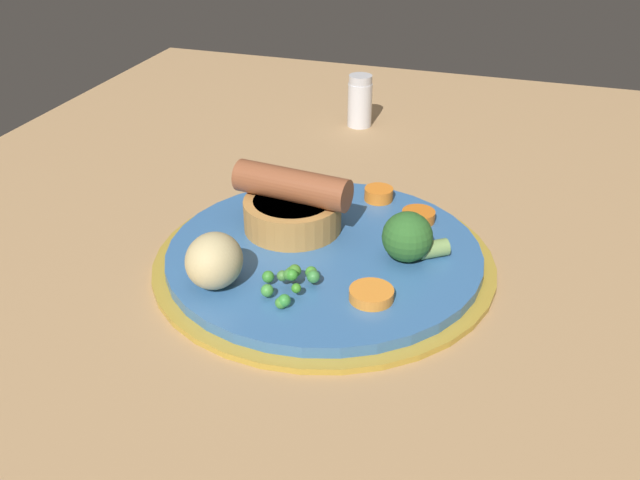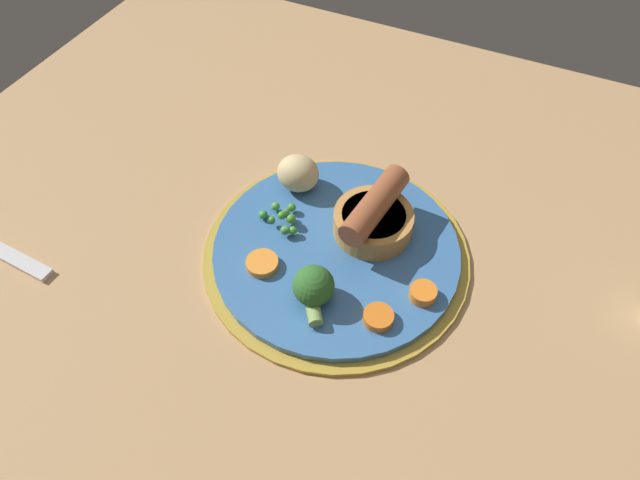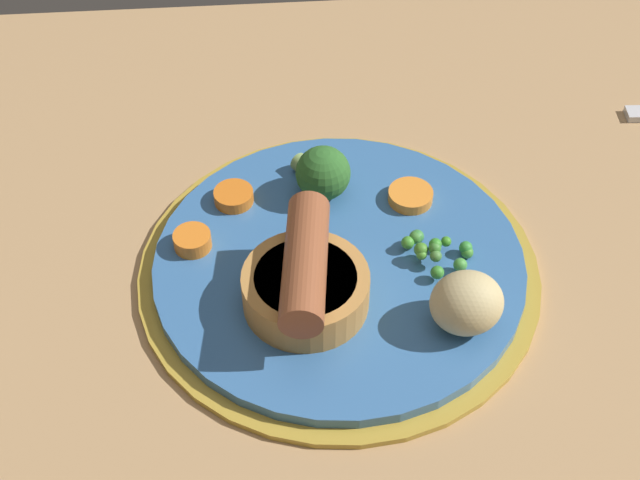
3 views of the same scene
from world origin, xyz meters
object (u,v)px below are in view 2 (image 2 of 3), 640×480
at_px(carrot_slice_1, 262,264).
at_px(carrot_slice_0, 378,317).
at_px(dinner_plate, 336,252).
at_px(pea_pile, 282,218).
at_px(potato_chunk_0, 298,173).
at_px(carrot_slice_3, 423,293).
at_px(sausage_pudding, 374,217).
at_px(broccoli_floret_near, 314,288).

bearing_deg(carrot_slice_1, carrot_slice_0, 175.95).
distance_m(dinner_plate, pea_pile, 0.07).
height_order(carrot_slice_0, carrot_slice_1, carrot_slice_0).
distance_m(dinner_plate, carrot_slice_1, 0.08).
bearing_deg(potato_chunk_0, pea_pile, 98.88).
bearing_deg(pea_pile, carrot_slice_3, 171.36).
height_order(pea_pile, carrot_slice_3, pea_pile).
height_order(sausage_pudding, potato_chunk_0, sausage_pudding).
bearing_deg(pea_pile, broccoli_floret_near, 134.96).
bearing_deg(potato_chunk_0, carrot_slice_3, 154.86).
xyz_separation_m(potato_chunk_0, carrot_slice_3, (-0.18, 0.08, -0.02)).
bearing_deg(carrot_slice_0, pea_pile, -26.42).
height_order(sausage_pudding, broccoli_floret_near, sausage_pudding).
distance_m(dinner_plate, carrot_slice_3, 0.10).
bearing_deg(carrot_slice_3, carrot_slice_1, 12.05).
xyz_separation_m(dinner_plate, carrot_slice_1, (0.06, 0.05, 0.01)).
bearing_deg(carrot_slice_3, dinner_plate, -11.58).
height_order(pea_pile, broccoli_floret_near, broccoli_floret_near).
bearing_deg(sausage_pudding, dinner_plate, -28.07).
bearing_deg(carrot_slice_1, potato_chunk_0, -81.62).
xyz_separation_m(dinner_plate, broccoli_floret_near, (-0.01, 0.07, 0.03)).
relative_size(pea_pile, broccoli_floret_near, 0.92).
xyz_separation_m(pea_pile, carrot_slice_1, (-0.01, 0.06, -0.00)).
bearing_deg(broccoli_floret_near, carrot_slice_1, 42.42).
bearing_deg(pea_pile, sausage_pudding, -160.83).
relative_size(pea_pile, carrot_slice_3, 1.86).
relative_size(broccoli_floret_near, carrot_slice_0, 1.85).
bearing_deg(carrot_slice_1, sausage_pudding, -132.45).
bearing_deg(carrot_slice_0, carrot_slice_3, -124.21).
xyz_separation_m(potato_chunk_0, carrot_slice_1, (-0.02, 0.12, -0.02)).
height_order(dinner_plate, potato_chunk_0, potato_chunk_0).
height_order(pea_pile, potato_chunk_0, potato_chunk_0).
height_order(broccoli_floret_near, potato_chunk_0, potato_chunk_0).
bearing_deg(carrot_slice_3, pea_pile, -8.64).
distance_m(dinner_plate, carrot_slice_0, 0.10).
relative_size(sausage_pudding, carrot_slice_1, 3.13).
xyz_separation_m(pea_pile, potato_chunk_0, (0.01, -0.06, 0.01)).
relative_size(dinner_plate, potato_chunk_0, 5.92).
distance_m(dinner_plate, broccoli_floret_near, 0.07).
bearing_deg(potato_chunk_0, carrot_slice_0, 139.42).
bearing_deg(potato_chunk_0, broccoli_floret_near, 122.14).
bearing_deg(pea_pile, carrot_slice_0, 153.58).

